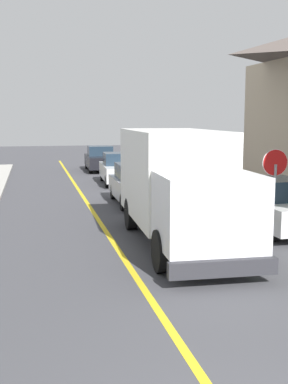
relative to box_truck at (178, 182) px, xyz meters
The scene contains 7 objects.
centre_line_yellow 2.53m from the box_truck, behind, with size 0.16×56.00×0.01m, color gold.
box_truck is the anchor object (origin of this frame).
parked_car_near 6.69m from the box_truck, 88.33° to the left, with size 1.90×4.44×1.67m.
parked_car_mid 13.07m from the box_truck, 87.50° to the left, with size 2.01×4.48×1.67m.
parked_car_far 19.75m from the box_truck, 88.70° to the left, with size 1.93×4.45×1.67m.
parked_van_across 3.65m from the box_truck, 15.29° to the left, with size 1.93×4.45×1.67m.
stop_sign 2.97m from the box_truck, ahead, with size 0.80×0.10×2.65m.
Camera 1 is at (-2.20, -3.45, 3.57)m, focal length 46.40 mm.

